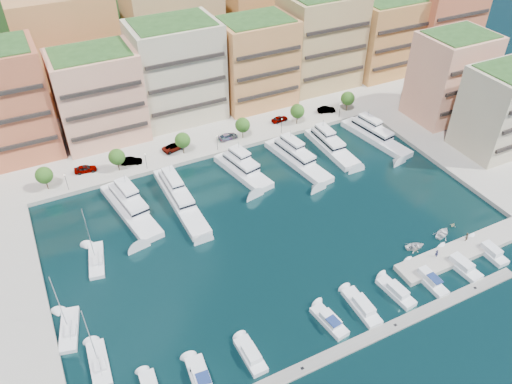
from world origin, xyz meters
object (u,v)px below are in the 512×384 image
tree_4 (297,111)px  lamppost_0 (66,179)px  cruiser_6 (396,292)px  car_2 (174,147)px  cruiser_1 (200,378)px  cruiser_9 (489,252)px  tree_3 (243,125)px  person_0 (437,253)px  yacht_2 (179,197)px  tender_3 (453,225)px  tree_0 (44,175)px  car_3 (228,136)px  tree_5 (348,98)px  yacht_6 (374,135)px  cruiser_4 (329,321)px  lamppost_1 (146,159)px  tender_1 (415,249)px  sailboat_1 (69,330)px  cruiser_2 (251,356)px  yacht_5 (330,145)px  cruiser_8 (459,265)px  sailboat_2 (97,261)px  lamppost_2 (217,140)px  person_1 (466,237)px  yacht_1 (129,207)px  tender_2 (443,233)px  lamppost_3 (282,123)px  lamppost_4 (340,108)px  car_0 (85,169)px  yacht_4 (296,158)px  cruiser_5 (362,307)px  yacht_3 (242,168)px  tree_2 (183,140)px  car_5 (326,110)px  tender_0 (415,246)px  sailboat_0 (99,364)px  car_4 (280,119)px

tree_4 → lamppost_0: size_ratio=1.35×
cruiser_6 → car_2: size_ratio=1.37×
cruiser_1 → cruiser_9: 59.80m
tree_3 → person_0: tree_3 is taller
yacht_2 → tender_3: size_ratio=18.44×
tree_0 → car_3: (44.32, 1.12, -2.98)m
tree_5 → yacht_6: size_ratio=0.26×
tree_5 → cruiser_4: bearing=-126.8°
lamppost_1 → tender_1: bearing=-51.4°
sailboat_1 → car_3: (47.11, 41.39, 1.45)m
lamppost_0 → cruiser_2: lamppost_0 is taller
tree_3 → sailboat_1: 64.96m
tender_3 → person_0: person_0 is taller
tree_0 → yacht_5: size_ratio=0.30×
lamppost_0 → tender_3: (68.65, -46.71, -3.47)m
cruiser_8 → sailboat_2: (-60.69, 31.78, -0.24)m
sailboat_2 → lamppost_2: bearing=34.3°
cruiser_8 → cruiser_9: bearing=0.1°
tree_4 → person_1: 54.43m
yacht_1 → tender_2: yacht_1 is taller
lamppost_3 → lamppost_4: size_ratio=1.00×
lamppost_0 → lamppost_1: size_ratio=1.00×
tree_5 → tender_3: size_ratio=4.16×
car_0 → car_3: 35.50m
yacht_2 → yacht_5: (40.94, 2.82, 0.00)m
yacht_2 → yacht_4: (30.42, 1.62, -0.12)m
cruiser_5 → cruiser_9: (30.01, 0.01, 0.00)m
yacht_5 → yacht_3: bearing=178.2°
tree_0 → yacht_1: tree_0 is taller
lamppost_1 → sailboat_2: (-17.25, -24.02, -3.51)m
tree_2 → yacht_3: (9.82, -12.37, -3.53)m
lamppost_0 → car_3: size_ratio=0.80×
car_5 → yacht_2: bearing=127.0°
cruiser_6 → tender_0: size_ratio=2.02×
cruiser_9 → tender_2: cruiser_9 is taller
tree_4 → sailboat_0: 80.47m
tender_2 → car_3: car_3 is taller
tree_0 → car_2: size_ratio=0.97×
sailboat_1 → tender_2: bearing=-7.8°
car_2 → tree_3: bearing=-112.5°
sailboat_2 → car_4: 62.94m
tree_0 → tender_1: bearing=-40.0°
cruiser_5 → sailboat_1: size_ratio=0.67×
tender_0 → car_2: size_ratio=0.68×
cruiser_2 → car_5: car_5 is taller
lamppost_4 → person_1: (-5.12, -51.62, -1.89)m
cruiser_6 → cruiser_8: 14.92m
yacht_1 → cruiser_1: 43.66m
yacht_6 → car_3: yacht_6 is taller
lamppost_4 → yacht_5: bearing=-132.8°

